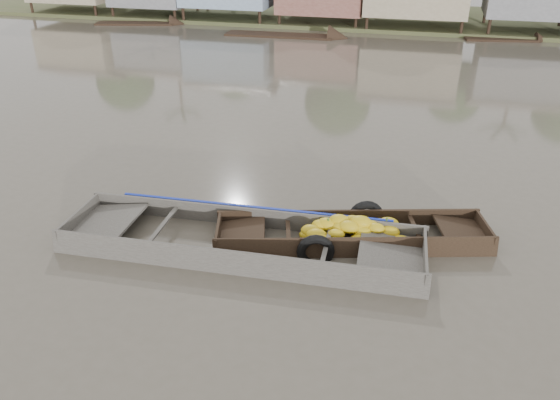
# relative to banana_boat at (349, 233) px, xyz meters

# --- Properties ---
(ground) EXTENTS (120.00, 120.00, 0.00)m
(ground) POSITION_rel_banana_boat_xyz_m (-2.20, -1.46, -0.21)
(ground) COLOR #524C3F
(ground) RESTS_ON ground
(banana_boat) EXTENTS (6.65, 3.23, 0.93)m
(banana_boat) POSITION_rel_banana_boat_xyz_m (0.00, 0.00, 0.00)
(banana_boat) COLOR black
(banana_boat) RESTS_ON ground
(viewer_boat) EXTENTS (8.53, 2.61, 0.68)m
(viewer_boat) POSITION_rel_banana_boat_xyz_m (-2.32, -0.94, -0.13)
(viewer_boat) COLOR #3B3632
(viewer_boat) RESTS_ON ground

